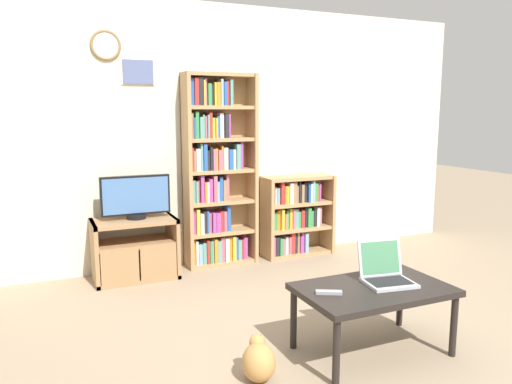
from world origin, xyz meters
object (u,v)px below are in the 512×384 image
Objects in this scene: bookshelf_short at (294,215)px; television at (136,197)px; laptop at (385,272)px; remote_near_laptop at (329,292)px; bookshelf_tall at (216,174)px; cat at (259,361)px; coffee_table at (373,294)px; tv_stand at (135,249)px.

television is at bearing -177.35° from bookshelf_short.
laptop is 0.46m from remote_near_laptop.
bookshelf_tall reaches higher than remote_near_laptop.
laptop is 0.70× the size of cat.
bookshelf_short is 0.90× the size of coffee_table.
tv_stand is at bearing 48.61° from remote_near_laptop.
laptop reaches higher than coffee_table.
coffee_table is (1.10, -2.11, -0.37)m from television.
remote_near_laptop is 0.33× the size of cat.
laptop is (1.22, -2.06, -0.26)m from television.
laptop is at bearing -58.40° from tv_stand.
bookshelf_short reaches higher than remote_near_laptop.
television reaches higher than bookshelf_short.
television is 0.66× the size of coffee_table.
remote_near_laptop is (-0.93, -2.18, 0.02)m from bookshelf_short.
television reaches higher than remote_near_laptop.
bookshelf_short reaches higher than laptop.
coffee_table is (-0.60, -2.19, -0.04)m from bookshelf_short.
laptop is 1.02m from cat.
tv_stand is at bearing -135.26° from television.
bookshelf_short is 2.48× the size of laptop.
laptop is 2.14× the size of remote_near_laptop.
coffee_table is at bearing -62.46° from television.
bookshelf_short is 1.73× the size of cat.
tv_stand is at bearing 118.44° from coffee_table.
coffee_table is 0.17m from laptop.
television is 1.73m from bookshelf_short.
television is 1.82× the size of laptop.
remote_near_laptop reaches higher than cat.
bookshelf_short is 5.32× the size of remote_near_laptop.
remote_near_laptop is (0.80, -2.08, 0.17)m from tv_stand.
tv_stand is 1.74m from bookshelf_short.
bookshelf_tall is 5.52× the size of laptop.
laptop is at bearing -59.31° from television.
tv_stand is 0.40× the size of bookshelf_tall.
coffee_table is at bearing -63.58° from remote_near_laptop.
bookshelf_tall is at bearing 178.64° from bookshelf_short.
bookshelf_tall is at bearing 92.13° from cat.
coffee_table is at bearing -150.26° from laptop.
bookshelf_short is at bearing -1.36° from bookshelf_tall.
bookshelf_short is at bearing 86.31° from laptop.
remote_near_laptop is (-0.05, -2.20, -0.47)m from bookshelf_tall.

